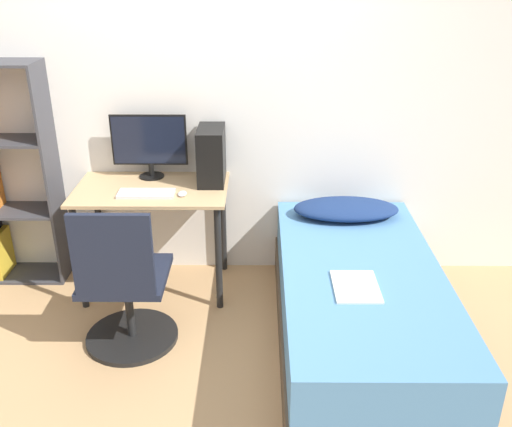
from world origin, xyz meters
The scene contains 11 objects.
ground_plane centered at (0.00, 0.00, 0.00)m, with size 14.00×14.00×0.00m, color tan.
wall_back centered at (0.00, 1.34, 1.25)m, with size 8.00×0.05×2.50m.
desk centered at (-0.25, 1.01, 0.63)m, with size 1.00×0.61×0.75m.
office_chair centered at (-0.32, 0.35, 0.36)m, with size 0.55×0.55×0.94m.
bed centered at (1.04, 0.35, 0.26)m, with size 0.93×1.92×0.53m.
pillow centered at (1.04, 1.05, 0.58)m, with size 0.70×0.36×0.11m.
magazine centered at (0.97, 0.15, 0.54)m, with size 0.24×0.32×0.01m.
monitor centered at (-0.28, 1.22, 0.99)m, with size 0.51×0.17×0.43m.
keyboard centered at (-0.26, 0.89, 0.76)m, with size 0.36×0.14×0.02m.
pc_tower centered at (0.14, 1.13, 0.94)m, with size 0.17×0.32×0.37m.
mouse centered at (-0.03, 0.89, 0.76)m, with size 0.06×0.09×0.02m.
Camera 1 is at (0.46, -2.44, 2.15)m, focal length 40.00 mm.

